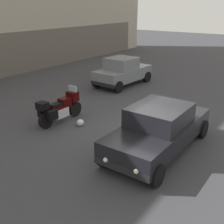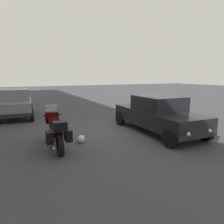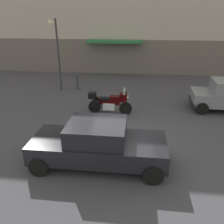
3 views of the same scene
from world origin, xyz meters
TOP-DOWN VIEW (x-y plane):
  - ground_plane at (0.00, 0.00)m, footprint 80.00×80.00m
  - motorcycle at (-0.92, 3.25)m, footprint 2.26×0.77m
  - helmet at (-0.76, 2.33)m, footprint 0.28×0.28m
  - car_hatchback_near at (5.30, 4.31)m, footprint 3.95×2.00m
  - car_sedan_far at (-0.78, -1.08)m, footprint 4.59×1.92m

SIDE VIEW (x-z plane):
  - ground_plane at x=0.00m, z-range 0.00..0.00m
  - helmet at x=-0.76m, z-range 0.00..0.28m
  - motorcycle at x=-0.92m, z-range -0.06..1.30m
  - car_sedan_far at x=-0.78m, z-range 0.00..1.56m
  - car_hatchback_near at x=5.30m, z-range -0.01..1.63m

